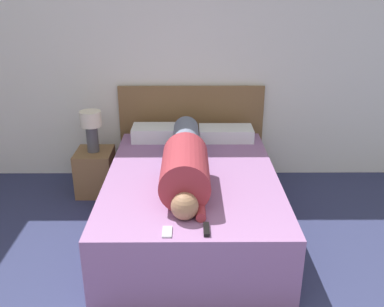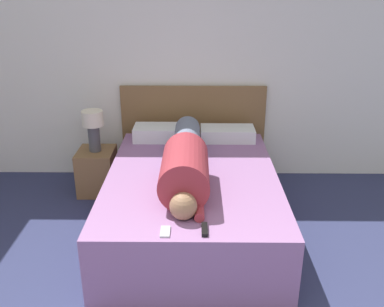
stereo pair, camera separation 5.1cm
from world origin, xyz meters
TOP-DOWN VIEW (x-y plane):
  - wall_back at (0.00, 3.79)m, footprint 6.08×0.06m
  - bed at (0.21, 2.57)m, footprint 1.44×2.05m
  - headboard at (0.21, 3.72)m, footprint 1.56×0.04m
  - nightstand at (-0.78, 3.30)m, footprint 0.37×0.40m
  - table_lamp at (-0.78, 3.30)m, footprint 0.21×0.21m
  - person_lying at (0.16, 2.47)m, footprint 0.37×1.68m
  - pillow_near_headboard at (-0.10, 3.41)m, footprint 0.58×0.29m
  - pillow_second at (0.57, 3.41)m, footprint 0.55×0.29m
  - tv_remote at (0.30, 1.67)m, footprint 0.04×0.15m
  - cell_phone at (0.05, 1.65)m, footprint 0.06×0.13m

SIDE VIEW (x-z plane):
  - nightstand at x=-0.78m, z-range 0.00..0.46m
  - bed at x=0.21m, z-range 0.00..0.54m
  - headboard at x=0.21m, z-range 0.00..1.03m
  - cell_phone at x=0.05m, z-range 0.54..0.56m
  - tv_remote at x=0.30m, z-range 0.54..0.57m
  - pillow_second at x=0.57m, z-range 0.54..0.67m
  - pillow_near_headboard at x=-0.10m, z-range 0.54..0.69m
  - person_lying at x=0.16m, z-range 0.52..0.89m
  - table_lamp at x=-0.78m, z-range 0.52..0.94m
  - wall_back at x=0.00m, z-range 0.00..2.60m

